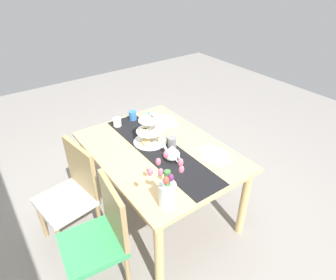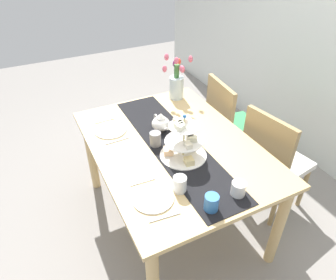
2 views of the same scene
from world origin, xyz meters
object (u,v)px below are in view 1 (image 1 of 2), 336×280
knife_right (156,115)px  mug_grey (172,142)px  dinner_plate_left (214,155)px  knife_left (203,147)px  dining_table (159,159)px  fork_right (172,126)px  chair_left (101,235)px  fork_left (226,163)px  chair_right (72,191)px  mug_orange (133,116)px  teapot (172,154)px  tiered_cake_stand (150,133)px  mug_white_text (150,121)px  dinner_plate_right (163,120)px  cream_jug (117,122)px  tulip_vase (167,190)px

knife_right → mug_grey: (-0.58, 0.22, 0.05)m
dinner_plate_left → knife_left: size_ratio=1.35×
dining_table → fork_right: fork_right is taller
knife_left → chair_left: bearing=97.7°
fork_left → chair_right: bearing=56.7°
fork_right → chair_right: bearing=92.1°
dining_table → mug_orange: bearing=-8.2°
chair_right → teapot: (-0.40, -0.75, 0.30)m
tiered_cake_stand → mug_orange: tiered_cake_stand is taller
fork_left → mug_white_text: mug_white_text is taller
fork_right → mug_white_text: mug_white_text is taller
chair_left → knife_left: (0.15, -1.07, 0.25)m
tiered_cake_stand → teapot: size_ratio=1.28×
chair_left → tiered_cake_stand: bearing=-56.7°
dinner_plate_right → mug_white_text: bearing=86.9°
chair_left → teapot: size_ratio=3.82×
dining_table → tiered_cake_stand: tiered_cake_stand is taller
knife_left → mug_white_text: mug_white_text is taller
chair_left → chair_right: size_ratio=1.00×
mug_orange → fork_left: bearing=-167.6°
teapot → cream_jug: teapot is taller
chair_right → tulip_vase: tulip_vase is taller
fork_right → mug_orange: size_ratio=1.58×
cream_jug → fork_right: cream_jug is taller
teapot → dinner_plate_right: teapot is taller
dinner_plate_left → chair_right: bearing=62.5°
chair_left → mug_grey: bearing=-70.4°
tulip_vase → dinner_plate_right: 1.19m
knife_left → mug_white_text: bearing=14.8°
tulip_vase → mug_orange: (1.18, -0.42, -0.09)m
dinner_plate_right → mug_grey: size_ratio=2.42×
knife_right → mug_white_text: 0.21m
chair_right → fork_right: size_ratio=6.07×
teapot → dinner_plate_right: size_ratio=1.04×
fork_right → dinner_plate_right: bearing=0.0°
chair_right → teapot: size_ratio=3.82×
cream_jug → dinner_plate_left: 1.02m
mug_orange → knife_left: bearing=-163.3°
dinner_plate_left → dinner_plate_right: same height
tulip_vase → mug_grey: 0.70m
teapot → mug_grey: size_ratio=2.51×
fork_left → mug_orange: mug_orange is taller
mug_white_text → mug_orange: size_ratio=1.00×
fork_left → mug_grey: size_ratio=1.58×
teapot → mug_orange: bearing=-6.2°
tulip_vase → knife_right: size_ratio=2.28×
dinner_plate_right → mug_grey: 0.49m
fork_right → knife_right: same height
mug_orange → tulip_vase: bearing=160.6°
dinner_plate_left → knife_right: dinner_plate_left is taller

